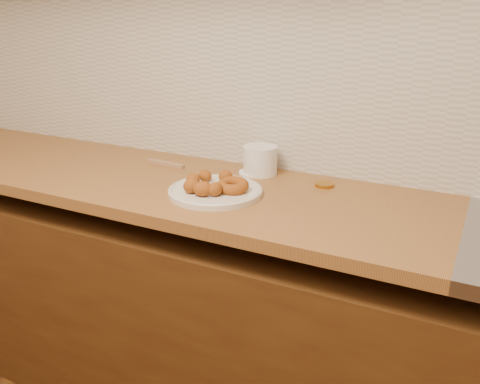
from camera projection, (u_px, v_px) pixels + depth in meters
name	position (u px, v px, depth m)	size (l,w,h in m)	color
wall_back	(330.00, 45.00, 1.70)	(4.00, 0.02, 2.70)	#C8B399
base_cabinet	(286.00, 338.00, 1.76)	(3.60, 0.60, 0.77)	#492B10
butcher_block	(127.00, 177.00, 1.88)	(2.30, 0.62, 0.04)	olive
backsplash	(326.00, 91.00, 1.74)	(3.60, 0.02, 0.60)	beige
donut_plate	(215.00, 192.00, 1.64)	(0.30, 0.30, 0.02)	beige
ring_donut	(233.00, 186.00, 1.61)	(0.10, 0.10, 0.04)	#965821
fried_dough_chunks	(204.00, 183.00, 1.62)	(0.17, 0.21, 0.05)	#965821
plastic_tub	(260.00, 160.00, 1.83)	(0.12, 0.12, 0.10)	silver
tub_lid	(255.00, 173.00, 1.85)	(0.12, 0.12, 0.01)	white
brass_jar_lid	(324.00, 185.00, 1.71)	(0.06, 0.06, 0.01)	#AB7521
wooden_utensil	(166.00, 164.00, 1.94)	(0.17, 0.02, 0.01)	#97724F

